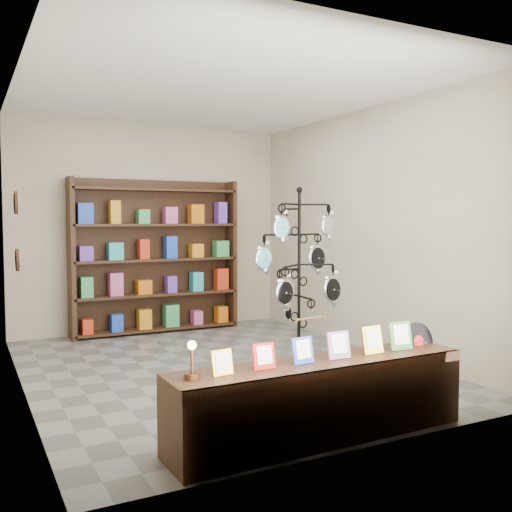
{
  "coord_description": "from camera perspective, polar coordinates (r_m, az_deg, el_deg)",
  "views": [
    {
      "loc": [
        -2.47,
        -5.67,
        1.62
      ],
      "look_at": [
        -0.07,
        -1.0,
        1.29
      ],
      "focal_mm": 40.0,
      "sensor_mm": 36.0,
      "label": 1
    }
  ],
  "objects": [
    {
      "name": "back_shelving",
      "position": [
        8.36,
        -9.98,
        -0.49
      ],
      "size": [
        2.42,
        0.36,
        2.2
      ],
      "color": "black",
      "rests_on": "ground"
    },
    {
      "name": "ground",
      "position": [
        6.39,
        -3.63,
        -11.07
      ],
      "size": [
        5.0,
        5.0,
        0.0
      ],
      "primitive_type": "plane",
      "color": "slate",
      "rests_on": "ground"
    },
    {
      "name": "wall_clocks",
      "position": [
        6.49,
        -22.83,
        2.28
      ],
      "size": [
        0.03,
        0.24,
        0.84
      ],
      "color": "black",
      "rests_on": "ground"
    },
    {
      "name": "room_envelope",
      "position": [
        6.19,
        -3.7,
        5.75
      ],
      "size": [
        5.0,
        5.0,
        5.0
      ],
      "color": "#C2B79C",
      "rests_on": "ground"
    },
    {
      "name": "front_shelf",
      "position": [
        4.38,
        6.48,
        -14.03
      ],
      "size": [
        2.37,
        0.53,
        0.84
      ],
      "rotation": [
        0.0,
        0.0,
        0.02
      ],
      "color": "black",
      "rests_on": "ground"
    },
    {
      "name": "display_tree",
      "position": [
        6.11,
        4.34,
        -0.9
      ],
      "size": [
        1.01,
        0.9,
        1.97
      ],
      "rotation": [
        0.0,
        0.0,
        0.1
      ],
      "color": "black",
      "rests_on": "ground"
    }
  ]
}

